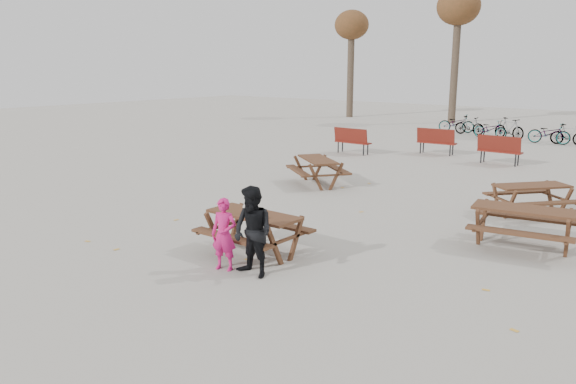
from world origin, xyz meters
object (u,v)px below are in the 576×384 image
Objects in this scene: child at (224,234)px; picnic_table_north at (318,172)px; main_picnic_table at (254,223)px; food_tray at (256,217)px; picnic_table_far at (531,200)px; adult at (253,232)px; picnic_table_east at (523,228)px; soda_bottle at (244,210)px.

child reaches higher than picnic_table_north.
main_picnic_table is at bearing -28.67° from picnic_table_north.
child reaches higher than main_picnic_table.
picnic_table_far is (2.93, 6.26, -0.43)m from food_tray.
adult is 5.25m from picnic_table_east.
adult is 0.84× the size of picnic_table_north.
main_picnic_table is 1.44× the size of child.
child is (0.28, -0.80, -0.22)m from soda_bottle.
food_tray reaches higher than picnic_table_east.
picnic_table_far is (3.16, 6.06, -0.22)m from main_picnic_table.
food_tray is at bearing -144.08° from picnic_table_east.
adult reaches higher than soda_bottle.
adult is (0.59, 0.08, 0.13)m from child.
picnic_table_east is at bearing 31.47° from child.
soda_bottle is (-0.35, 0.08, 0.05)m from food_tray.
soda_bottle is 0.09× the size of picnic_table_north.
main_picnic_table is 5.11m from picnic_table_east.
child is (0.16, -0.92, 0.04)m from main_picnic_table.
main_picnic_table is 6.33m from picnic_table_north.
soda_bottle is (-0.12, -0.12, 0.26)m from main_picnic_table.
picnic_table_east is (3.61, 4.36, -0.23)m from child.
food_tray is 0.75m from child.
adult is 0.82× the size of picnic_table_east.
child is (-0.08, -0.72, -0.17)m from food_tray.
adult is (0.87, -0.72, -0.09)m from soda_bottle.
main_picnic_table is 1.00× the size of picnic_table_north.
picnic_table_east is at bearing 42.43° from soda_bottle.
food_tray is 0.11× the size of picnic_table_far.
main_picnic_table is at bearing -168.09° from picnic_table_far.
picnic_table_east reaches higher than main_picnic_table.
adult is at bearing -26.22° from picnic_table_north.
food_tray reaches higher than main_picnic_table.
child is 5.67m from picnic_table_east.
soda_bottle is 0.11× the size of adult.
main_picnic_table is 6.84m from picnic_table_far.
picnic_table_north is (-2.70, 5.73, -0.20)m from main_picnic_table.
food_tray is 0.14× the size of child.
soda_bottle is 0.14× the size of child.
child is 7.24m from picnic_table_north.
adult reaches higher than picnic_table_far.
child is at bearing -96.18° from food_tray.
child is 0.69× the size of picnic_table_north.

